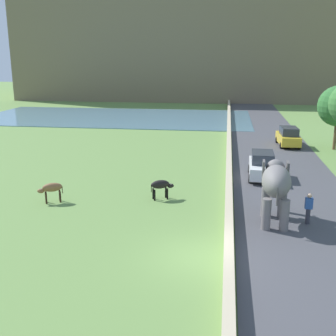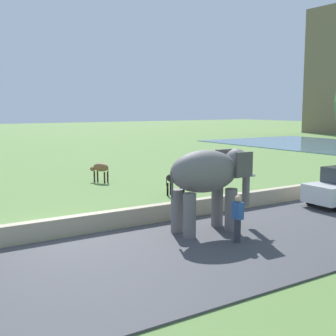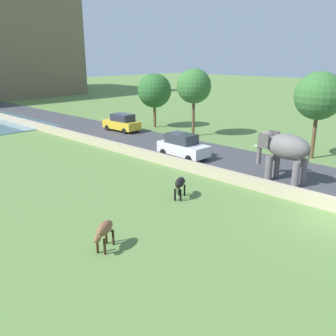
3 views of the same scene
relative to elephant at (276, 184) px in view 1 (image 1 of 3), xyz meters
name	(u,v)px [view 1 (image 1 of 3)]	position (x,y,z in m)	size (l,w,h in m)	color
ground_plane	(199,257)	(-3.44, -4.31, -2.04)	(220.00, 220.00, 0.00)	#608442
road_surface	(274,153)	(1.56, 15.69, -2.01)	(7.00, 120.00, 0.06)	#424247
barrier_wall	(229,153)	(-2.24, 13.69, -1.69)	(0.40, 110.00, 0.70)	tan
lake	(115,117)	(-17.44, 34.83, -2.00)	(36.00, 18.00, 0.08)	slate
hill_distant	(194,43)	(-9.44, 67.27, 8.47)	(64.00, 28.00, 21.01)	#75664C
elephant	(276,184)	(0.00, 0.00, 0.00)	(1.55, 3.50, 2.99)	slate
person_beside_elephant	(308,208)	(1.63, -0.10, -1.16)	(0.36, 0.22, 1.63)	#33333D
car_yellow	(288,137)	(3.14, 18.87, -1.14)	(1.92, 4.06, 1.80)	gold
car_white	(262,166)	(-0.01, 7.93, -1.14)	(1.90, 4.05, 1.80)	white
cow_brown	(51,188)	(-12.22, 1.29, -1.20)	(1.39, 0.93, 1.15)	brown
cow_black	(161,185)	(-6.15, 2.74, -1.20)	(1.39, 0.91, 1.15)	black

